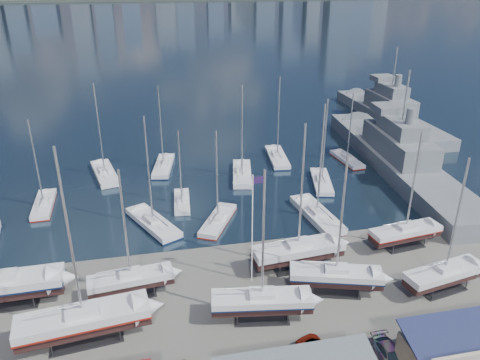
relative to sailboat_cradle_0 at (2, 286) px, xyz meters
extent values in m
plane|color=#605E59|center=(24.91, -3.63, -2.22)|extent=(1400.00, 1400.00, 0.00)
cube|color=#172635|center=(24.91, 306.37, -2.37)|extent=(1400.00, 600.00, 0.40)
cube|color=#2D2D33|center=(0.00, 0.00, -2.14)|extent=(6.51, 3.10, 0.16)
cube|color=black|center=(0.00, 0.00, -0.55)|extent=(11.78, 3.07, 0.94)
cube|color=silver|center=(0.00, 0.00, 0.39)|extent=(11.80, 3.56, 0.94)
cube|color=#0C1A3D|center=(0.00, 0.00, -0.05)|extent=(11.91, 3.59, 0.19)
cube|color=#2D2D33|center=(8.44, -6.84, -2.14)|extent=(6.69, 3.68, 0.16)
cube|color=black|center=(8.44, -6.84, -0.56)|extent=(11.85, 4.16, 0.93)
cube|color=silver|center=(8.44, -6.84, 0.37)|extent=(11.91, 4.64, 0.93)
cube|color=maroon|center=(8.44, -6.84, -0.06)|extent=(12.03, 4.69, 0.19)
cube|color=silver|center=(8.44, -6.84, 1.09)|extent=(3.12, 2.29, 0.50)
cylinder|color=#B2B2B7|center=(8.44, -6.84, 8.67)|extent=(0.22, 0.22, 15.67)
cube|color=#2D2D33|center=(12.53, -1.23, -2.14)|extent=(4.93, 2.69, 0.16)
cube|color=black|center=(12.53, -1.23, -0.68)|extent=(8.75, 3.01, 0.69)
cube|color=silver|center=(12.53, -1.23, 0.01)|extent=(8.79, 3.37, 0.69)
cube|color=silver|center=(12.53, -1.23, 0.60)|extent=(2.29, 1.68, 0.50)
cylinder|color=#B2B2B7|center=(12.53, -1.23, 6.14)|extent=(0.22, 0.22, 11.58)
cube|color=#2D2D33|center=(24.75, -7.40, -2.14)|extent=(5.57, 3.18, 0.16)
cube|color=black|center=(24.75, -7.40, -0.64)|extent=(9.80, 3.70, 0.77)
cube|color=silver|center=(24.75, -7.40, 0.13)|extent=(9.87, 4.09, 0.77)
cube|color=#0C1A3D|center=(24.75, -7.40, -0.22)|extent=(9.96, 4.13, 0.15)
cube|color=silver|center=(24.75, -7.40, 0.76)|extent=(2.61, 1.95, 0.50)
cylinder|color=#B2B2B7|center=(24.75, -7.40, 6.97)|extent=(0.22, 0.22, 12.92)
cube|color=#2D2D33|center=(30.89, 0.20, -2.14)|extent=(5.96, 3.17, 0.16)
cube|color=black|center=(30.89, 0.20, -0.60)|extent=(10.61, 3.48, 0.83)
cube|color=silver|center=(30.89, 0.20, 0.23)|extent=(10.66, 3.92, 0.83)
cube|color=silver|center=(30.89, 0.20, 0.90)|extent=(2.76, 2.00, 0.50)
cylinder|color=#B2B2B7|center=(30.89, 0.20, 7.68)|extent=(0.22, 0.22, 14.07)
cube|color=#2D2D33|center=(33.24, -4.99, -2.14)|extent=(5.65, 3.78, 0.16)
cube|color=black|center=(33.24, -4.99, -0.64)|extent=(9.67, 4.88, 0.75)
cube|color=silver|center=(33.24, -4.99, 0.11)|extent=(9.79, 5.26, 0.75)
cube|color=#0C1A3D|center=(33.24, -4.99, -0.24)|extent=(9.88, 5.31, 0.15)
cube|color=silver|center=(33.24, -4.99, 0.74)|extent=(2.71, 2.20, 0.50)
cylinder|color=#B2B2B7|center=(33.24, -4.99, 6.85)|extent=(0.22, 0.22, 12.72)
cube|color=#2D2D33|center=(44.92, 1.61, -2.14)|extent=(5.15, 2.85, 0.16)
cube|color=black|center=(44.92, 1.61, -0.66)|extent=(9.12, 3.24, 0.71)
cube|color=silver|center=(44.92, 1.61, 0.05)|extent=(9.17, 3.61, 0.71)
cube|color=maroon|center=(44.92, 1.61, -0.28)|extent=(9.26, 3.64, 0.14)
cube|color=silver|center=(44.92, 1.61, 0.66)|extent=(2.40, 1.77, 0.50)
cylinder|color=#B2B2B7|center=(44.92, 1.61, 6.43)|extent=(0.22, 0.22, 12.04)
cube|color=#2D2D33|center=(44.45, -7.00, -2.14)|extent=(5.35, 3.18, 0.16)
cube|color=black|center=(44.45, -7.00, -0.66)|extent=(9.35, 3.80, 0.73)
cube|color=silver|center=(44.45, -7.00, 0.07)|extent=(9.42, 4.18, 0.73)
cube|color=silver|center=(44.45, -7.00, 0.69)|extent=(2.52, 1.92, 0.50)
cylinder|color=#B2B2B7|center=(44.45, -7.00, 6.58)|extent=(0.22, 0.22, 12.29)
cube|color=black|center=(0.21, 21.62, -2.46)|extent=(2.42, 9.03, 0.72)
cube|color=silver|center=(0.21, 21.62, -1.74)|extent=(2.80, 9.04, 0.72)
cube|color=maroon|center=(0.21, 21.62, -2.07)|extent=(2.83, 9.13, 0.14)
cube|color=silver|center=(0.21, 21.62, -1.13)|extent=(1.58, 2.29, 0.50)
cylinder|color=#B2B2B7|center=(0.21, 21.62, 4.67)|extent=(0.22, 0.22, 12.10)
cube|color=black|center=(8.12, 31.21, -2.51)|extent=(4.83, 10.93, 0.85)
cube|color=silver|center=(8.12, 31.21, -1.66)|extent=(5.27, 11.03, 0.85)
cube|color=silver|center=(8.12, 31.21, -0.99)|extent=(2.33, 2.99, 0.50)
cylinder|color=#B2B2B7|center=(8.12, 31.21, 5.94)|extent=(0.22, 0.22, 14.36)
cube|color=black|center=(15.20, 12.90, -2.50)|extent=(6.78, 10.45, 0.83)
cube|color=silver|center=(15.20, 12.90, -1.67)|extent=(7.18, 10.64, 0.83)
cube|color=#0C1A3D|center=(15.20, 12.90, -2.05)|extent=(7.25, 10.75, 0.17)
cube|color=silver|center=(15.20, 12.90, -1.00)|extent=(2.71, 3.11, 0.50)
cylinder|color=#B2B2B7|center=(15.20, 12.90, 5.77)|extent=(0.22, 0.22, 14.06)
cube|color=black|center=(19.53, 18.57, -2.42)|extent=(2.41, 7.79, 0.61)
cube|color=silver|center=(19.53, 18.57, -1.80)|extent=(2.73, 7.82, 0.61)
cube|color=silver|center=(19.53, 18.57, -1.25)|extent=(1.43, 2.01, 0.50)
cylinder|color=#B2B2B7|center=(19.53, 18.57, 3.69)|extent=(0.22, 0.22, 10.36)
cube|color=black|center=(17.73, 32.40, -2.49)|extent=(4.11, 10.12, 0.79)
cube|color=silver|center=(17.73, 32.40, -1.70)|extent=(4.52, 10.19, 0.79)
cube|color=#0C1A3D|center=(17.73, 32.40, -2.06)|extent=(4.57, 10.30, 0.16)
cube|color=silver|center=(17.73, 32.40, -1.05)|extent=(2.08, 2.73, 0.50)
cylinder|color=#B2B2B7|center=(17.73, 32.40, 5.35)|extent=(0.22, 0.22, 13.31)
cube|color=black|center=(23.69, 11.90, -2.46)|extent=(6.06, 8.90, 0.72)
cube|color=silver|center=(23.69, 11.90, -1.74)|extent=(6.40, 9.07, 0.72)
cube|color=maroon|center=(23.69, 11.90, -2.07)|extent=(6.46, 9.16, 0.14)
cube|color=silver|center=(23.69, 11.90, -1.13)|extent=(2.37, 2.68, 0.50)
cylinder|color=#B2B2B7|center=(23.69, 11.90, 4.65)|extent=(0.22, 0.22, 12.07)
cube|color=black|center=(30.08, 26.46, -2.50)|extent=(4.43, 10.69, 0.83)
cube|color=silver|center=(30.08, 26.46, -1.67)|extent=(4.86, 10.77, 0.83)
cube|color=silver|center=(30.08, 26.46, -1.01)|extent=(2.21, 2.89, 0.50)
cylinder|color=#B2B2B7|center=(30.08, 26.46, 5.77)|extent=(0.22, 0.22, 14.04)
cube|color=black|center=(37.75, 32.39, -2.50)|extent=(3.50, 10.47, 0.82)
cube|color=silver|center=(37.75, 32.39, -1.68)|extent=(3.93, 10.52, 0.82)
cube|color=#0C1A3D|center=(37.75, 32.39, -2.06)|extent=(3.97, 10.62, 0.16)
cube|color=silver|center=(37.75, 32.39, -1.02)|extent=(1.98, 2.73, 0.50)
cylinder|color=#B2B2B7|center=(37.75, 32.39, 5.67)|extent=(0.22, 0.22, 13.87)
cube|color=black|center=(37.11, 10.63, -2.52)|extent=(3.92, 11.26, 0.88)
cube|color=silver|center=(37.11, 10.63, -1.64)|extent=(4.38, 11.31, 0.88)
cube|color=silver|center=(37.11, 10.63, -0.95)|extent=(2.17, 2.96, 0.50)
cylinder|color=#B2B2B7|center=(37.11, 10.63, 6.24)|extent=(0.22, 0.22, 14.88)
cube|color=black|center=(41.68, 20.83, -2.48)|extent=(4.48, 9.78, 0.76)
cube|color=silver|center=(41.68, 20.83, -1.71)|extent=(4.87, 9.87, 0.76)
cube|color=#0C1A3D|center=(41.68, 20.83, -2.06)|extent=(4.92, 9.97, 0.15)
cube|color=silver|center=(41.68, 20.83, -1.08)|extent=(2.12, 2.69, 0.50)
cylinder|color=#B2B2B7|center=(41.68, 20.83, 5.09)|extent=(0.22, 0.22, 12.84)
cube|color=black|center=(49.60, 29.14, -2.44)|extent=(2.82, 8.65, 0.68)
cube|color=silver|center=(49.60, 29.14, -1.76)|extent=(3.17, 8.68, 0.68)
cube|color=maroon|center=(49.60, 29.14, -2.08)|extent=(3.20, 8.77, 0.14)
cube|color=silver|center=(49.60, 29.14, -1.17)|extent=(1.62, 2.25, 0.50)
cylinder|color=#B2B2B7|center=(49.60, 29.14, 4.31)|extent=(0.22, 0.22, 11.47)
cube|color=slate|center=(56.50, 24.53, -1.73)|extent=(11.74, 49.05, 4.37)
cube|color=slate|center=(56.50, 24.53, 2.25)|extent=(7.59, 17.46, 3.60)
cube|color=slate|center=(56.50, 24.53, 5.25)|extent=(5.45, 10.07, 2.40)
cube|color=slate|center=(56.89, 29.37, 6.95)|extent=(5.82, 5.29, 1.20)
cylinder|color=#B2B2B7|center=(56.50, 24.53, 10.45)|extent=(0.30, 0.30, 8.00)
cube|color=slate|center=(68.59, 50.07, -1.80)|extent=(7.11, 41.48, 3.73)
cube|color=slate|center=(68.59, 50.07, 1.86)|extent=(5.47, 14.55, 3.60)
cube|color=slate|center=(68.59, 50.07, 4.86)|extent=(4.07, 8.33, 2.40)
cube|color=slate|center=(68.54, 54.21, 6.56)|extent=(4.69, 4.19, 1.20)
cylinder|color=#B2B2B7|center=(68.59, 50.07, 10.06)|extent=(0.30, 0.30, 8.00)
imported|color=gray|center=(28.44, -13.84, -1.53)|extent=(3.92, 5.46, 1.38)
imported|color=gray|center=(34.26, -15.00, -1.54)|extent=(1.99, 4.73, 1.36)
cylinder|color=white|center=(25.19, -1.33, 4.06)|extent=(0.12, 0.12, 12.56)
cube|color=#271441|center=(25.71, -1.33, 9.71)|extent=(1.05, 0.05, 0.73)
camera|label=1|loc=(15.34, -42.08, 28.49)|focal=35.00mm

